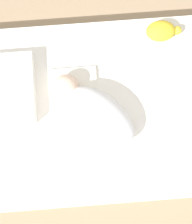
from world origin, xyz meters
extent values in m
plane|color=#9E8466|center=(0.00, 0.00, 0.00)|extent=(12.00, 12.00, 0.00)
cube|color=white|center=(0.00, 0.00, 0.11)|extent=(1.43, 0.94, 0.22)
cube|color=white|center=(-0.08, 0.15, 0.23)|extent=(0.24, 0.15, 0.02)
ellipsoid|color=white|center=(0.04, -0.05, 0.30)|extent=(0.42, 0.42, 0.15)
sphere|color=beige|center=(-0.12, 0.11, 0.29)|extent=(0.12, 0.12, 0.12)
cube|color=white|center=(-0.43, 0.13, 0.26)|extent=(0.31, 0.36, 0.08)
ellipsoid|color=yellow|center=(0.39, 0.38, 0.26)|extent=(0.15, 0.11, 0.09)
sphere|color=yellow|center=(0.48, 0.38, 0.26)|extent=(0.04, 0.04, 0.04)
camera|label=1|loc=(0.00, -0.31, 1.78)|focal=50.00mm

